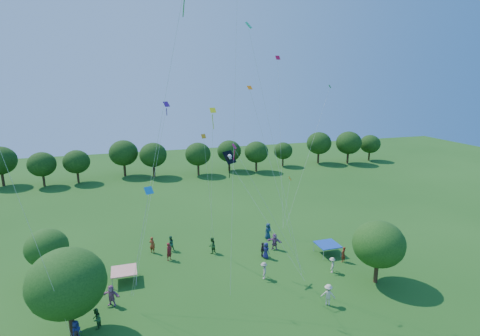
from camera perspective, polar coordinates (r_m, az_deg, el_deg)
name	(u,v)px	position (r m, az deg, el deg)	size (l,w,h in m)	color
near_tree_west	(67,283)	(29.16, -24.89, -15.60)	(5.27, 5.27, 6.53)	#422B19
near_tree_north	(47,248)	(37.88, -27.38, -10.72)	(3.68, 3.68, 4.79)	#422B19
near_tree_east	(379,244)	(35.27, 20.38, -10.81)	(4.50, 4.50, 5.71)	#422B19
treeline	(164,154)	(69.73, -11.48, 2.13)	(88.01, 8.77, 6.77)	#422B19
tent_red_stripe	(124,271)	(35.97, -17.27, -14.73)	(2.20, 2.20, 1.10)	red
tent_blue	(328,244)	(40.25, 13.19, -11.28)	(2.20, 2.20, 1.10)	#1940A3
crowd_person_0	(76,332)	(30.13, -23.69, -21.88)	(0.82, 0.44, 1.66)	navy
crowd_person_1	(343,254)	(39.14, 15.46, -12.56)	(0.59, 0.38, 1.59)	maroon
crowd_person_2	(212,245)	(39.55, -4.30, -11.68)	(0.85, 0.46, 1.72)	#244F21
crowd_person_3	(328,295)	(32.31, 13.29, -18.27)	(1.16, 0.52, 1.77)	beige
crowd_person_5	(111,295)	(33.09, -19.03, -17.87)	(1.64, 0.59, 1.76)	#AA638F
crowd_person_6	(266,251)	(38.54, 3.97, -12.43)	(0.82, 0.45, 1.67)	navy
crowd_person_7	(169,252)	(38.71, -10.75, -12.39)	(0.69, 0.44, 1.84)	maroon
crowd_person_8	(96,319)	(30.96, -21.05, -20.65)	(0.78, 0.42, 1.57)	#296029
crowd_person_9	(332,265)	(36.99, 13.86, -14.16)	(0.98, 0.44, 1.50)	#C1B59A
crowd_person_10	(262,250)	(38.84, 3.44, -12.30)	(0.91, 0.42, 1.56)	#3F3A33
crowd_person_11	(274,242)	(40.38, 5.28, -11.10)	(1.65, 0.59, 1.77)	#874F7F
crowd_person_12	(268,231)	(42.81, 4.29, -9.55)	(0.90, 0.49, 1.83)	#1B344E
crowd_person_13	(152,245)	(40.57, -13.23, -11.33)	(0.65, 0.42, 1.74)	maroon
crowd_person_14	(170,243)	(40.64, -10.55, -11.23)	(0.80, 0.43, 1.62)	#24563A
crowd_person_15	(264,271)	(35.04, 3.65, -15.34)	(1.04, 0.47, 1.59)	#B09E8D
pirate_kite	(231,159)	(33.83, -1.42, 1.39)	(5.25, 7.51, 9.94)	black
red_high_kite	(237,22)	(30.78, -0.53, 21.34)	(2.55, 5.73, 26.34)	red
small_kite_0	(251,179)	(29.02, 1.75, -1.62)	(6.42, 0.83, 11.63)	#D30C42
small_kite_1	(267,151)	(30.51, 4.15, 2.65)	(4.22, 2.70, 15.82)	orange
small_kite_2	(212,144)	(32.78, -4.23, 3.62)	(0.85, 4.64, 14.01)	yellow
small_kite_3	(317,128)	(45.52, 11.62, 5.98)	(8.05, 5.70, 15.55)	#167E30
small_kite_4	(145,214)	(25.54, -14.27, -6.85)	(1.90, 4.13, 9.76)	#116AB3
small_kite_5	(159,149)	(30.22, -12.26, 2.87)	(3.86, 3.45, 14.60)	#591686
small_kite_7	(262,90)	(30.21, 3.39, 11.83)	(4.26, 3.14, 20.59)	#0DD1D1
small_kite_8	(279,100)	(43.81, 5.98, 10.24)	(1.62, 6.06, 18.89)	red
small_kite_9	(289,185)	(42.31, 7.49, -2.55)	(1.53, 1.47, 5.62)	#FFB40D
small_kite_10	(207,168)	(34.27, -5.09, 0.04)	(1.73, 3.21, 11.66)	orange
small_kite_11	(166,96)	(24.49, -11.28, 10.77)	(4.47, 4.27, 21.66)	#28971B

